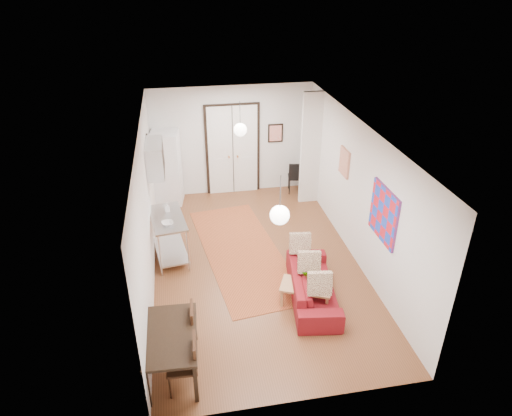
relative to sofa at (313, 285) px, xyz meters
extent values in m
plane|color=brown|center=(-0.84, 1.31, -0.30)|extent=(7.00, 7.00, 0.00)
cube|color=silver|center=(-0.84, 1.31, 2.60)|extent=(4.20, 7.00, 0.02)
cube|color=silver|center=(-0.84, 4.81, 1.15)|extent=(4.20, 0.02, 2.90)
cube|color=silver|center=(-0.84, -2.19, 1.15)|extent=(4.20, 0.02, 2.90)
cube|color=silver|center=(-2.94, 1.31, 1.15)|extent=(0.02, 7.00, 2.90)
cube|color=silver|center=(1.26, 1.31, 1.15)|extent=(0.02, 7.00, 2.90)
cube|color=white|center=(-0.84, 4.76, 0.90)|extent=(1.44, 0.06, 2.50)
cube|color=silver|center=(1.01, 3.86, 1.15)|extent=(0.50, 0.10, 2.90)
cube|color=silver|center=(-2.76, 2.81, 1.60)|extent=(0.35, 1.00, 0.70)
cube|color=red|center=(1.24, 0.06, 1.35)|extent=(0.05, 1.00, 1.00)
cube|color=beige|center=(1.24, 2.11, 1.50)|extent=(0.05, 0.50, 0.60)
cube|color=red|center=(0.31, 4.78, 1.30)|extent=(0.40, 0.03, 0.50)
cube|color=#9E6542|center=(-2.91, 3.31, 1.65)|extent=(0.03, 0.44, 0.54)
sphere|color=silver|center=(-0.84, 3.31, 1.95)|extent=(0.30, 0.30, 0.30)
cylinder|color=black|center=(-0.84, 3.31, 2.35)|extent=(0.01, 0.01, 0.50)
sphere|color=silver|center=(-0.84, -0.69, 1.95)|extent=(0.30, 0.30, 0.30)
cylinder|color=black|center=(-0.84, -0.69, 2.35)|extent=(0.01, 0.01, 0.50)
cube|color=#AD4F2B|center=(-1.07, 1.75, -0.29)|extent=(2.07, 4.28, 0.01)
imported|color=maroon|center=(0.00, 0.00, 0.00)|extent=(2.12, 1.07, 0.59)
cube|color=tan|center=(-0.17, -0.13, 0.09)|extent=(1.04, 0.83, 0.04)
cube|color=tan|center=(-0.57, -0.33, -0.11)|extent=(0.07, 0.07, 0.36)
cube|color=tan|center=(0.23, -0.33, -0.11)|extent=(0.07, 0.07, 0.36)
cube|color=tan|center=(-0.57, 0.07, -0.11)|extent=(0.07, 0.07, 0.36)
cube|color=tan|center=(0.23, 0.07, -0.11)|extent=(0.07, 0.07, 0.36)
imported|color=#305A28|center=(-0.07, -0.13, 0.31)|extent=(0.45, 0.42, 0.39)
cube|color=silver|center=(-2.59, 1.83, 0.67)|extent=(0.81, 1.36, 0.04)
cube|color=silver|center=(-2.59, 1.83, -0.10)|extent=(0.77, 1.32, 0.03)
cylinder|color=silver|center=(-2.87, 1.23, 0.18)|extent=(0.04, 0.04, 0.96)
cylinder|color=silver|center=(-2.31, 1.23, 0.18)|extent=(0.04, 0.04, 0.96)
cylinder|color=silver|center=(-2.87, 2.43, 0.18)|extent=(0.04, 0.04, 0.96)
cylinder|color=silver|center=(-2.31, 2.43, 0.18)|extent=(0.04, 0.04, 0.96)
imported|color=beige|center=(-2.59, 1.53, 0.72)|extent=(0.28, 0.28, 0.06)
imported|color=#52A5B2|center=(-2.59, 2.08, 0.79)|extent=(0.11, 0.11, 0.20)
cube|color=white|center=(-2.58, 4.46, 0.66)|extent=(0.76, 0.76, 1.91)
cube|color=black|center=(-2.59, -1.30, 0.42)|extent=(0.82, 1.37, 0.05)
cube|color=black|center=(-2.92, -1.92, 0.05)|extent=(0.06, 0.06, 0.69)
cube|color=black|center=(-2.26, -1.92, 0.05)|extent=(0.06, 0.06, 0.69)
cube|color=black|center=(-2.92, -0.68, 0.05)|extent=(0.06, 0.06, 0.69)
cube|color=black|center=(-2.26, -0.68, 0.05)|extent=(0.06, 0.06, 0.69)
cube|color=#3C2213|center=(-2.46, -0.95, 0.14)|extent=(0.46, 0.44, 0.04)
cube|color=#3C2213|center=(-2.46, -0.75, 0.39)|extent=(0.06, 0.42, 0.46)
cylinder|color=#3C2213|center=(-2.63, -1.14, -0.08)|extent=(0.03, 0.03, 0.44)
cylinder|color=#3C2213|center=(-2.28, -1.14, -0.08)|extent=(0.03, 0.03, 0.44)
cylinder|color=#3C2213|center=(-2.63, -0.76, -0.08)|extent=(0.03, 0.03, 0.44)
cylinder|color=#3C2213|center=(-2.28, -0.76, -0.08)|extent=(0.03, 0.03, 0.44)
cube|color=#3C2213|center=(-2.46, -1.65, 0.14)|extent=(0.46, 0.44, 0.04)
cube|color=#3C2213|center=(-2.46, -1.45, 0.39)|extent=(0.06, 0.42, 0.46)
cylinder|color=#3C2213|center=(-2.63, -1.84, -0.08)|extent=(0.03, 0.03, 0.44)
cylinder|color=#3C2213|center=(-2.28, -1.84, -0.08)|extent=(0.03, 0.03, 0.44)
cylinder|color=#3C2213|center=(-2.63, -1.46, -0.08)|extent=(0.03, 0.03, 0.44)
cylinder|color=#3C2213|center=(-2.28, -1.46, -0.08)|extent=(0.03, 0.03, 0.44)
cube|color=black|center=(0.83, 4.46, 0.14)|extent=(0.48, 0.48, 0.04)
cube|color=black|center=(0.83, 4.64, 0.38)|extent=(0.41, 0.12, 0.43)
cylinder|color=black|center=(0.65, 4.28, -0.08)|extent=(0.03, 0.03, 0.43)
cylinder|color=black|center=(1.00, 4.28, -0.08)|extent=(0.03, 0.03, 0.43)
cylinder|color=black|center=(0.65, 4.63, -0.08)|extent=(0.03, 0.03, 0.43)
cylinder|color=black|center=(1.00, 4.63, -0.08)|extent=(0.03, 0.03, 0.43)
camera|label=1|loc=(-2.24, -6.48, 5.28)|focal=32.00mm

